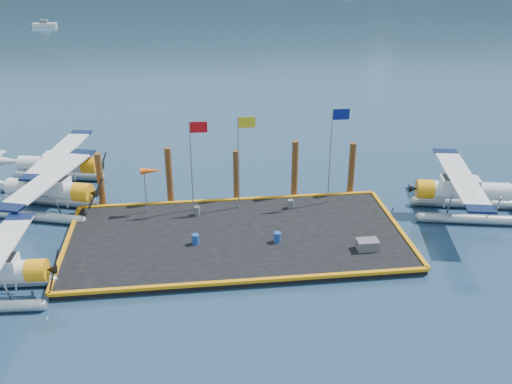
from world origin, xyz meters
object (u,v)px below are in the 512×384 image
at_px(flagpole_blue, 334,142).
at_px(piling_1, 169,178).
at_px(flagpole_red, 194,153).
at_px(windsock, 151,172).
at_px(drum_3, 196,239).
at_px(crate, 367,245).
at_px(seaplane_d, 465,193).
at_px(drum_1, 277,237).
at_px(drum_4, 290,204).
at_px(seaplane_c, 56,167).
at_px(flagpole_yellow, 241,149).
at_px(drum_5, 197,211).
at_px(piling_2, 237,177).
at_px(piling_3, 295,171).
at_px(piling_4, 352,170).
at_px(seaplane_b, 47,192).
at_px(piling_0, 101,182).

distance_m(flagpole_blue, piling_1, 11.12).
xyz_separation_m(flagpole_red, windsock, (-2.73, 0.00, -1.17)).
bearing_deg(drum_3, crate, -10.61).
distance_m(seaplane_d, crate, 8.90).
xyz_separation_m(flagpole_red, flagpole_blue, (8.99, -0.00, 0.29)).
xyz_separation_m(drum_1, drum_4, (1.57, 4.40, -0.03)).
height_order(seaplane_c, windsock, seaplane_c).
bearing_deg(flagpole_yellow, crate, -43.99).
bearing_deg(drum_5, drum_1, -42.07).
height_order(drum_4, flagpole_blue, flagpole_blue).
xyz_separation_m(drum_4, piling_2, (-3.37, 2.08, 1.22)).
distance_m(seaplane_c, drum_4, 17.37).
distance_m(drum_1, piling_2, 6.83).
height_order(seaplane_d, piling_2, piling_2).
height_order(piling_2, piling_3, piling_3).
xyz_separation_m(drum_1, piling_4, (6.19, 6.48, 1.29)).
bearing_deg(seaplane_d, piling_1, 90.96).
relative_size(seaplane_b, drum_5, 18.11).
distance_m(flagpole_red, piling_3, 7.33).
height_order(seaplane_d, piling_0, piling_0).
bearing_deg(seaplane_c, drum_1, 63.98).
relative_size(drum_4, piling_0, 0.14).
height_order(piling_0, piling_4, same).
height_order(drum_3, piling_0, piling_0).
distance_m(seaplane_b, flagpole_blue, 18.99).
height_order(crate, flagpole_blue, flagpole_blue).
height_order(drum_5, flagpole_yellow, flagpole_yellow).
bearing_deg(flagpole_yellow, piling_2, 97.21).
relative_size(flagpole_red, piling_3, 1.40).
bearing_deg(windsock, flagpole_yellow, 0.00).
distance_m(drum_5, piling_3, 7.33).
bearing_deg(piling_4, flagpole_blue, -138.42).
height_order(seaplane_b, piling_4, piling_4).
bearing_deg(flagpole_red, flagpole_yellow, 0.00).
bearing_deg(drum_1, seaplane_b, 156.22).
distance_m(piling_3, piling_4, 4.00).
relative_size(seaplane_b, seaplane_c, 1.00).
bearing_deg(piling_0, piling_4, 0.00).
distance_m(flagpole_red, flagpole_blue, 8.99).
height_order(drum_5, piling_0, piling_0).
bearing_deg(flagpole_red, drum_3, -92.19).
bearing_deg(piling_2, drum_1, -74.43).
relative_size(piling_1, piling_3, 0.98).
distance_m(crate, piling_3, 8.57).
bearing_deg(seaplane_b, seaplane_c, -158.79).
distance_m(windsock, piling_0, 4.02).
bearing_deg(drum_4, piling_4, 24.22).
relative_size(drum_3, flagpole_blue, 0.09).
distance_m(drum_5, flagpole_blue, 9.87).
bearing_deg(windsock, flagpole_red, 0.00).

